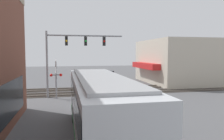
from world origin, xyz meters
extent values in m
plane|color=#565659|center=(0.00, 0.00, 0.00)|extent=(120.00, 120.00, 0.00)
cube|color=beige|center=(12.79, -11.82, 3.18)|extent=(12.23, 8.65, 6.36)
cube|color=red|center=(12.79, -6.95, 2.60)|extent=(8.56, 1.20, 0.80)
cube|color=silver|center=(-7.00, 2.80, 1.78)|extent=(10.93, 2.55, 2.71)
cube|color=black|center=(-7.00, 2.80, 2.19)|extent=(10.72, 2.59, 1.14)
cube|color=#288438|center=(-7.00, 2.80, 0.59)|extent=(10.72, 2.58, 0.24)
cube|color=#A5A8AA|center=(-7.00, 2.80, 3.20)|extent=(9.29, 2.17, 0.12)
cylinder|color=black|center=(-3.73, 2.80, 0.50)|extent=(1.00, 2.57, 1.00)
cylinder|color=gray|center=(4.78, 6.23, 3.27)|extent=(0.20, 0.20, 6.55)
cylinder|color=gray|center=(4.78, 2.44, 6.15)|extent=(0.16, 7.57, 0.16)
cube|color=black|center=(4.78, 4.34, 5.60)|extent=(0.30, 0.27, 0.90)
sphere|color=yellow|center=(4.61, 4.34, 5.60)|extent=(0.20, 0.20, 0.20)
cube|color=black|center=(4.78, 2.44, 5.60)|extent=(0.30, 0.27, 0.90)
sphere|color=green|center=(4.61, 2.44, 5.60)|extent=(0.20, 0.20, 0.20)
cube|color=black|center=(4.78, 0.55, 5.60)|extent=(0.30, 0.27, 0.90)
sphere|color=red|center=(4.61, 0.55, 5.60)|extent=(0.20, 0.20, 0.20)
cylinder|color=gray|center=(4.08, 5.36, 1.80)|extent=(0.14, 0.14, 3.60)
cube|color=white|center=(4.08, 5.36, 3.10)|extent=(1.41, 0.06, 1.41)
cube|color=white|center=(4.08, 5.36, 3.10)|extent=(1.41, 0.06, 1.41)
cylinder|color=#38383A|center=(4.08, 5.36, 2.30)|extent=(0.08, 0.90, 0.08)
sphere|color=red|center=(4.03, 4.91, 2.30)|extent=(0.28, 0.28, 0.28)
sphere|color=red|center=(4.03, 5.81, 2.30)|extent=(0.28, 0.28, 0.28)
cube|color=#332D28|center=(6.00, 0.00, 0.01)|extent=(2.60, 60.00, 0.03)
cube|color=#6B6056|center=(5.28, 0.00, 0.07)|extent=(0.07, 60.00, 0.15)
cube|color=#6B6056|center=(6.72, 0.00, 0.07)|extent=(0.07, 60.00, 0.15)
cube|color=#332D28|center=(9.20, 0.00, 0.01)|extent=(2.60, 60.00, 0.03)
cube|color=#6B6056|center=(8.48, 0.00, 0.07)|extent=(0.07, 60.00, 0.15)
cube|color=#6B6056|center=(9.92, 0.00, 0.07)|extent=(0.07, 60.00, 0.15)
cube|color=#B7B7BC|center=(11.50, 0.20, 0.53)|extent=(4.64, 1.80, 0.54)
cube|color=black|center=(11.27, 0.20, 1.12)|extent=(2.55, 1.62, 0.65)
cylinder|color=black|center=(12.94, 0.20, 0.32)|extent=(0.64, 1.82, 0.64)
cylinder|color=black|center=(10.06, 0.20, 0.32)|extent=(0.64, 1.82, 0.64)
cube|color=navy|center=(19.25, -2.60, 0.54)|extent=(4.46, 1.80, 0.56)
cube|color=black|center=(19.03, -2.60, 1.15)|extent=(2.45, 1.62, 0.67)
cylinder|color=black|center=(20.63, -2.60, 0.32)|extent=(0.64, 1.82, 0.64)
cylinder|color=black|center=(17.87, -2.60, 0.32)|extent=(0.64, 1.82, 0.64)
cylinder|color=#2D3351|center=(-6.45, 0.67, 0.42)|extent=(0.28, 0.28, 0.84)
cylinder|color=#B2A58C|center=(-6.45, 0.67, 1.19)|extent=(0.34, 0.34, 0.70)
sphere|color=tan|center=(-6.45, 0.67, 1.65)|extent=(0.23, 0.23, 0.23)
camera|label=1|loc=(-17.42, 4.42, 4.33)|focal=35.00mm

